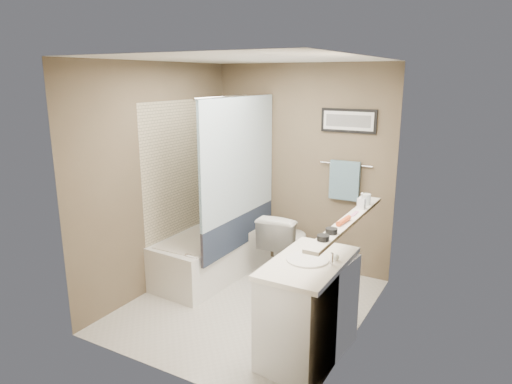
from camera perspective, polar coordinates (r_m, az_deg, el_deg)
The scene contains 33 objects.
ground at distance 4.76m, azimuth -0.91°, elevation -13.94°, with size 2.50×2.50×0.00m, color beige.
ceiling at distance 4.20m, azimuth -1.04°, elevation 16.04°, with size 2.20×2.50×0.04m, color white.
wall_back at distance 5.40m, azimuth 5.63°, elevation 2.98°, with size 2.20×0.04×2.40m, color brown.
wall_front at distance 3.36m, azimuth -11.62°, elevation -4.24°, with size 2.20×0.04×2.40m, color brown.
wall_left at distance 4.94m, azimuth -11.86°, elevation 1.70°, with size 0.04×2.50×2.40m, color brown.
wall_right at distance 3.91m, azimuth 12.84°, elevation -1.67°, with size 0.04×2.50×2.40m, color brown.
tile_surround at distance 5.37m, azimuth -8.36°, elevation 0.66°, with size 0.02×1.55×2.00m, color beige.
curtain_rod at distance 4.83m, azimuth -2.15°, elevation 11.89°, with size 0.02×0.02×1.55m, color silver.
curtain_upper at distance 4.90m, azimuth -2.08°, elevation 4.28°, with size 0.03×1.45×1.28m, color silver.
curtain_lower at distance 5.11m, azimuth -2.00°, elevation -4.81°, with size 0.03×1.45×0.36m, color #232E42.
mirror at distance 3.67m, azimuth 12.67°, elevation 4.05°, with size 0.02×1.60×1.00m, color silver.
shelf at distance 3.81m, azimuth 11.46°, elevation -3.57°, with size 0.12×1.60×0.03m, color silver.
towel_bar at distance 5.17m, azimuth 11.18°, elevation 3.41°, with size 0.02×0.02×0.60m, color silver.
towel at distance 5.19m, azimuth 11.01°, elevation 1.43°, with size 0.34×0.05×0.44m, color #82AEBE.
art_frame at distance 5.12m, azimuth 11.50°, elevation 8.72°, with size 0.62×0.03×0.26m, color black.
art_mat at distance 5.11m, azimuth 11.45°, elevation 8.71°, with size 0.56×0.00×0.20m, color white.
art_image at distance 5.11m, azimuth 11.44°, elevation 8.71°, with size 0.50×0.00×0.13m, color #595959.
door at distance 3.11m, azimuth -3.76°, elevation -9.46°, with size 0.80×0.02×2.00m, color silver.
door_handle at distance 3.33m, azimuth -8.09°, elevation -7.95°, with size 0.02×0.02×0.10m, color silver.
bathtub at distance 5.35m, azimuth -5.58°, elevation -7.74°, with size 0.70×1.50×0.50m, color white.
tub_rim at distance 5.26m, azimuth -5.65°, elevation -5.22°, with size 0.56×1.36×0.02m, color beige.
toilet at distance 5.26m, azimuth 3.75°, elevation -6.50°, with size 0.43×0.76×0.78m, color silver.
vanity at distance 3.85m, azimuth 6.56°, elevation -14.58°, with size 0.50×0.90×0.80m, color white.
countertop at distance 3.67m, azimuth 6.60°, elevation -8.79°, with size 0.54×0.96×0.04m, color silver.
sink_basin at distance 3.66m, azimuth 6.47°, elevation -8.36°, with size 0.34×0.34×0.01m, color silver.
faucet_spout at distance 3.58m, azimuth 9.47°, elevation -8.28°, with size 0.02×0.02×0.10m, color silver.
faucet_knob at distance 3.67m, azimuth 9.99°, elevation -8.03°, with size 0.05×0.05×0.05m, color white.
candle_bowl_near at distance 3.29m, azimuth 8.39°, elevation -5.68°, with size 0.09×0.09×0.04m, color black.
candle_bowl_far at distance 3.44m, azimuth 9.42°, elevation -4.82°, with size 0.09×0.09×0.04m, color black.
hair_brush_front at distance 3.69m, azimuth 10.91°, elevation -3.53°, with size 0.04×0.04×0.22m, color #CF4C1D.
pink_comb at distance 3.96m, azimuth 12.21°, elevation -2.67°, with size 0.03×0.16×0.01m, color pink.
glass_jar at distance 4.26m, azimuth 13.61°, elevation -0.89°, with size 0.08×0.08×0.10m, color silver.
soap_bottle at distance 4.12m, azimuth 13.06°, elevation -1.07°, with size 0.06×0.07×0.14m, color #999999.
Camera 1 is at (2.12, -3.62, 2.25)m, focal length 32.00 mm.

